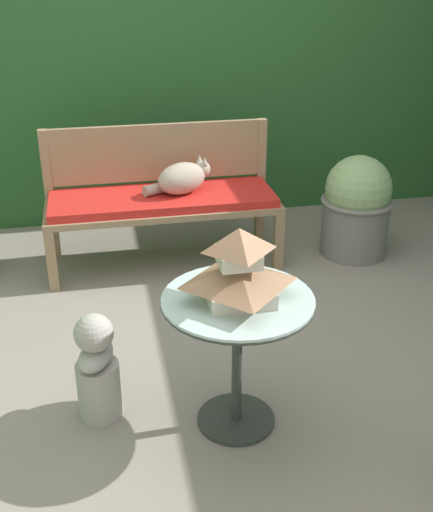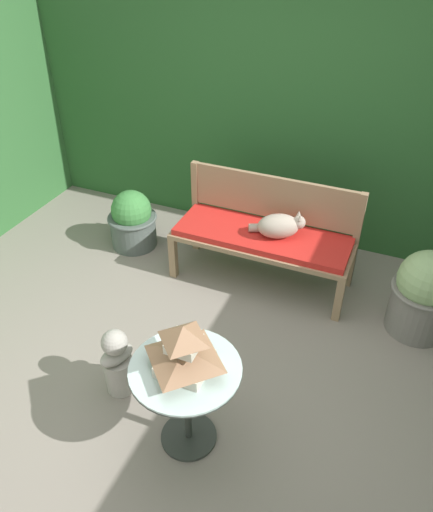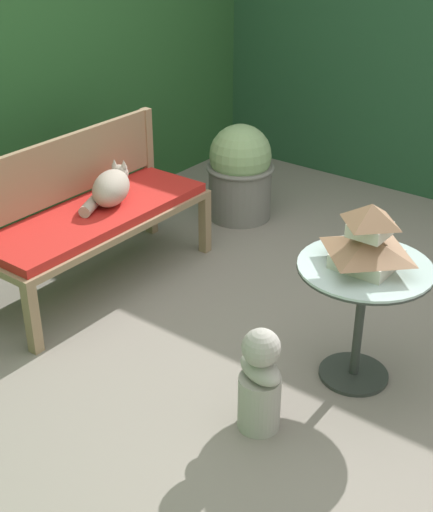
# 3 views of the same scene
# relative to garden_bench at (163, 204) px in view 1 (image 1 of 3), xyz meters

# --- Properties ---
(ground) EXTENTS (30.00, 30.00, 0.00)m
(ground) POSITION_rel_garden_bench_xyz_m (-0.06, -1.12, -0.42)
(ground) COLOR gray
(foliage_hedge_back) EXTENTS (6.40, 0.78, 2.40)m
(foliage_hedge_back) POSITION_rel_garden_bench_xyz_m (-0.06, 1.20, 0.78)
(foliage_hedge_back) COLOR #285628
(foliage_hedge_back) RESTS_ON ground
(garden_bench) EXTENTS (1.48, 0.53, 0.48)m
(garden_bench) POSITION_rel_garden_bench_xyz_m (0.00, 0.00, 0.00)
(garden_bench) COLOR #937556
(garden_bench) RESTS_ON ground
(bench_backrest) EXTENTS (1.48, 0.06, 0.87)m
(bench_backrest) POSITION_rel_garden_bench_xyz_m (-0.00, 0.25, 0.22)
(bench_backrest) COLOR #937556
(bench_backrest) RESTS_ON ground
(cat) EXTENTS (0.45, 0.32, 0.22)m
(cat) POSITION_rel_garden_bench_xyz_m (0.13, 0.01, 0.17)
(cat) COLOR #A89989
(cat) RESTS_ON garden_bench
(patio_table) EXTENTS (0.63, 0.63, 0.63)m
(patio_table) POSITION_rel_garden_bench_xyz_m (0.11, -1.65, 0.07)
(patio_table) COLOR #2D332D
(patio_table) RESTS_ON ground
(pagoda_birdhouse) EXTENTS (0.35, 0.35, 0.31)m
(pagoda_birdhouse) POSITION_rel_garden_bench_xyz_m (0.11, -1.65, 0.34)
(pagoda_birdhouse) COLOR beige
(pagoda_birdhouse) RESTS_ON patio_table
(garden_bust) EXTENTS (0.21, 0.27, 0.51)m
(garden_bust) POSITION_rel_garden_bench_xyz_m (-0.48, -1.48, -0.17)
(garden_bust) COLOR #A39E93
(garden_bust) RESTS_ON ground
(potted_plant_bench_right) EXTENTS (0.48, 0.48, 0.69)m
(potted_plant_bench_right) POSITION_rel_garden_bench_xyz_m (1.29, -0.10, -0.08)
(potted_plant_bench_right) COLOR slate
(potted_plant_bench_right) RESTS_ON ground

